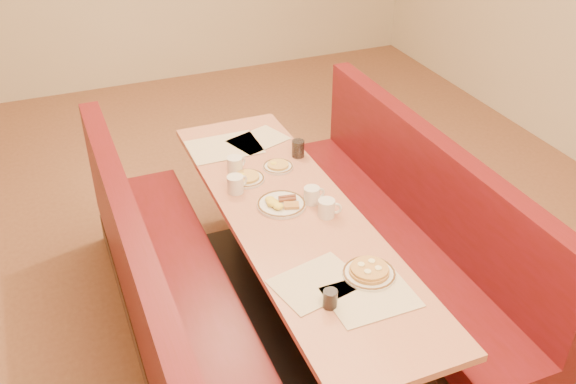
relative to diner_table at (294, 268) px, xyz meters
name	(u,v)px	position (x,y,z in m)	size (l,w,h in m)	color
ground	(293,316)	(0.00, 0.00, -0.37)	(8.00, 8.00, 0.00)	#9E6647
diner_table	(294,268)	(0.00, 0.00, 0.00)	(0.70, 2.50, 0.75)	black
booth_left	(170,303)	(-0.73, 0.00, -0.01)	(0.55, 2.50, 1.05)	#4C3326
booth_right	(403,241)	(0.73, 0.00, -0.01)	(0.55, 2.50, 1.05)	#4C3326
placemat_near_left	(317,282)	(-0.12, -0.57, 0.38)	(0.40, 0.30, 0.00)	beige
placemat_near_right	(371,297)	(0.07, -0.76, 0.38)	(0.40, 0.30, 0.00)	beige
placemat_far_left	(224,147)	(-0.12, 0.89, 0.38)	(0.46, 0.34, 0.00)	beige
placemat_far_right	(258,140)	(0.12, 0.90, 0.38)	(0.36, 0.27, 0.00)	beige
pancake_plate	(369,272)	(0.14, -0.61, 0.40)	(0.26, 0.26, 0.06)	silver
eggs_plate	(281,204)	(-0.03, 0.11, 0.39)	(0.28, 0.28, 0.06)	silver
extra_plate_mid	(278,166)	(0.11, 0.51, 0.39)	(0.19, 0.19, 0.04)	silver
extra_plate_far	(247,178)	(-0.12, 0.45, 0.39)	(0.21, 0.21, 0.04)	silver
coffee_mug_a	(327,208)	(0.16, -0.08, 0.43)	(0.13, 0.09, 0.10)	silver
coffee_mug_b	(236,184)	(-0.22, 0.35, 0.43)	(0.13, 0.10, 0.10)	silver
coffee_mug_c	(312,195)	(0.15, 0.08, 0.43)	(0.13, 0.09, 0.10)	silver
coffee_mug_d	(235,164)	(-0.15, 0.56, 0.43)	(0.13, 0.09, 0.10)	silver
soda_tumbler_near	(330,299)	(-0.13, -0.74, 0.42)	(0.07, 0.07, 0.09)	black
soda_tumbler_mid	(298,149)	(0.28, 0.60, 0.43)	(0.08, 0.08, 0.11)	black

